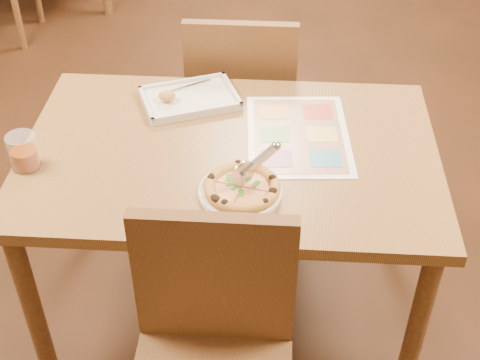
# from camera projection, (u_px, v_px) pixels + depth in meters

# --- Properties ---
(dining_table) EXTENTS (1.30, 0.85, 0.72)m
(dining_table) POSITION_uv_depth(u_px,v_px,m) (230.00, 171.00, 2.14)
(dining_table) COLOR olive
(dining_table) RESTS_ON ground
(chair_near) EXTENTS (0.42, 0.42, 0.47)m
(chair_near) POSITION_uv_depth(u_px,v_px,m) (212.00, 336.00, 1.72)
(chair_near) COLOR brown
(chair_near) RESTS_ON ground
(chair_far) EXTENTS (0.42, 0.42, 0.47)m
(chair_far) POSITION_uv_depth(u_px,v_px,m) (242.00, 90.00, 2.65)
(chair_far) COLOR brown
(chair_far) RESTS_ON ground
(plate) EXTENTS (0.31, 0.31, 0.01)m
(plate) POSITION_uv_depth(u_px,v_px,m) (240.00, 192.00, 1.92)
(plate) COLOR white
(plate) RESTS_ON dining_table
(pizza) EXTENTS (0.22, 0.22, 0.03)m
(pizza) POSITION_uv_depth(u_px,v_px,m) (242.00, 188.00, 1.90)
(pizza) COLOR gold
(pizza) RESTS_ON plate
(pizza_cutter) EXTENTS (0.13, 0.12, 0.10)m
(pizza_cutter) POSITION_uv_depth(u_px,v_px,m) (254.00, 165.00, 1.89)
(pizza_cutter) COLOR silver
(pizza_cutter) RESTS_ON pizza
(appetizer_tray) EXTENTS (0.37, 0.32, 0.06)m
(appetizer_tray) POSITION_uv_depth(u_px,v_px,m) (188.00, 99.00, 2.29)
(appetizer_tray) COLOR silver
(appetizer_tray) RESTS_ON dining_table
(glass_tumbler) EXTENTS (0.09, 0.09, 0.11)m
(glass_tumbler) POSITION_uv_depth(u_px,v_px,m) (24.00, 154.00, 1.99)
(glass_tumbler) COLOR #803409
(glass_tumbler) RESTS_ON dining_table
(menu) EXTENTS (0.35, 0.47, 0.00)m
(menu) POSITION_uv_depth(u_px,v_px,m) (298.00, 135.00, 2.14)
(menu) COLOR white
(menu) RESTS_ON dining_table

